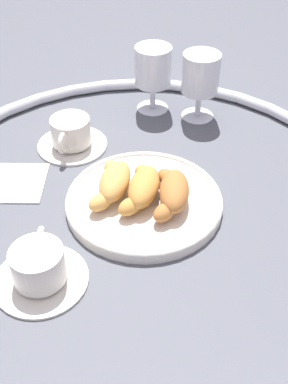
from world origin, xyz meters
name	(u,v)px	position (x,y,z in m)	size (l,w,h in m)	color
ground_plane	(140,203)	(0.00, 0.00, 0.00)	(2.20, 2.20, 0.00)	#4C4F56
table_chrome_rim	(140,197)	(0.00, 0.00, 0.01)	(0.82, 0.82, 0.02)	silver
pastry_plate	(144,201)	(-0.01, -0.01, 0.01)	(0.26, 0.26, 0.02)	silver
croissant_large	(172,192)	(-0.01, -0.06, 0.04)	(0.14, 0.07, 0.04)	#AD6B33
croissant_small	(142,187)	(-0.01, -0.01, 0.04)	(0.14, 0.06, 0.04)	#CC893D
croissant_extra	(113,183)	(0.00, 0.04, 0.04)	(0.14, 0.06, 0.04)	#D6994C
coffee_cup_near	(39,268)	(-0.19, 0.11, 0.03)	(0.14, 0.14, 0.06)	silver
coffee_cup_far	(71,135)	(0.14, 0.16, 0.03)	(0.14, 0.14, 0.06)	silver
juice_glass_left	(201,76)	(0.29, -0.07, 0.09)	(0.08, 0.08, 0.14)	white
juice_glass_right	(153,69)	(0.31, 0.03, 0.09)	(0.08, 0.08, 0.14)	white
folded_napkin	(14,182)	(0.01, 0.23, 0.00)	(0.11, 0.11, 0.01)	silver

